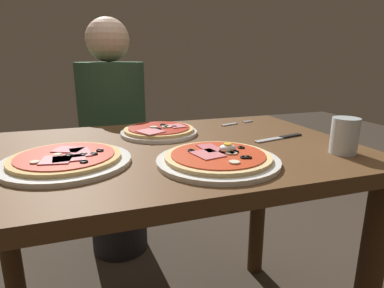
{
  "coord_description": "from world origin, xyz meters",
  "views": [
    {
      "loc": [
        -0.22,
        -0.9,
        1.01
      ],
      "look_at": [
        0.06,
        -0.09,
        0.78
      ],
      "focal_mm": 30.52,
      "sensor_mm": 36.0,
      "label": 1
    }
  ],
  "objects_px": {
    "pizza_foreground": "(218,159)",
    "pizza_across_left": "(66,160)",
    "fork": "(235,124)",
    "diner_person": "(115,148)",
    "knife": "(282,137)",
    "water_glass_near": "(344,138)",
    "pizza_across_right": "(159,131)",
    "dining_table": "(165,188)"
  },
  "relations": [
    {
      "from": "pizza_foreground",
      "to": "water_glass_near",
      "type": "height_order",
      "value": "water_glass_near"
    },
    {
      "from": "pizza_across_left",
      "to": "water_glass_near",
      "type": "height_order",
      "value": "water_glass_near"
    },
    {
      "from": "pizza_foreground",
      "to": "pizza_across_left",
      "type": "xyz_separation_m",
      "value": [
        -0.36,
        0.11,
        -0.0
      ]
    },
    {
      "from": "pizza_across_right",
      "to": "fork",
      "type": "xyz_separation_m",
      "value": [
        0.32,
        0.07,
        -0.01
      ]
    },
    {
      "from": "dining_table",
      "to": "knife",
      "type": "bearing_deg",
      "value": -1.99
    },
    {
      "from": "water_glass_near",
      "to": "knife",
      "type": "distance_m",
      "value": 0.21
    },
    {
      "from": "pizza_across_right",
      "to": "fork",
      "type": "relative_size",
      "value": 1.68
    },
    {
      "from": "dining_table",
      "to": "fork",
      "type": "relative_size",
      "value": 7.4
    },
    {
      "from": "dining_table",
      "to": "fork",
      "type": "xyz_separation_m",
      "value": [
        0.35,
        0.24,
        0.13
      ]
    },
    {
      "from": "pizza_foreground",
      "to": "water_glass_near",
      "type": "distance_m",
      "value": 0.36
    },
    {
      "from": "pizza_across_left",
      "to": "knife",
      "type": "bearing_deg",
      "value": 4.84
    },
    {
      "from": "fork",
      "to": "diner_person",
      "type": "bearing_deg",
      "value": 132.16
    },
    {
      "from": "dining_table",
      "to": "pizza_across_right",
      "type": "relative_size",
      "value": 4.41
    },
    {
      "from": "pizza_across_right",
      "to": "pizza_across_left",
      "type": "bearing_deg",
      "value": -140.92
    },
    {
      "from": "pizza_foreground",
      "to": "dining_table",
      "type": "bearing_deg",
      "value": 117.45
    },
    {
      "from": "fork",
      "to": "dining_table",
      "type": "bearing_deg",
      "value": -145.37
    },
    {
      "from": "pizza_across_left",
      "to": "pizza_across_right",
      "type": "height_order",
      "value": "same"
    },
    {
      "from": "pizza_foreground",
      "to": "water_glass_near",
      "type": "relative_size",
      "value": 3.13
    },
    {
      "from": "pizza_across_left",
      "to": "water_glass_near",
      "type": "distance_m",
      "value": 0.74
    },
    {
      "from": "pizza_across_left",
      "to": "knife",
      "type": "height_order",
      "value": "pizza_across_left"
    },
    {
      "from": "dining_table",
      "to": "pizza_foreground",
      "type": "xyz_separation_m",
      "value": [
        0.09,
        -0.18,
        0.14
      ]
    },
    {
      "from": "pizza_across_right",
      "to": "knife",
      "type": "height_order",
      "value": "pizza_across_right"
    },
    {
      "from": "dining_table",
      "to": "fork",
      "type": "bearing_deg",
      "value": 34.63
    },
    {
      "from": "dining_table",
      "to": "knife",
      "type": "distance_m",
      "value": 0.42
    },
    {
      "from": "pizza_across_right",
      "to": "knife",
      "type": "bearing_deg",
      "value": -26.07
    },
    {
      "from": "pizza_across_left",
      "to": "diner_person",
      "type": "distance_m",
      "value": 0.83
    },
    {
      "from": "fork",
      "to": "water_glass_near",
      "type": "bearing_deg",
      "value": -76.27
    },
    {
      "from": "pizza_across_right",
      "to": "diner_person",
      "type": "height_order",
      "value": "diner_person"
    },
    {
      "from": "water_glass_near",
      "to": "knife",
      "type": "bearing_deg",
      "value": 107.84
    },
    {
      "from": "water_glass_near",
      "to": "diner_person",
      "type": "bearing_deg",
      "value": 120.24
    },
    {
      "from": "pizza_foreground",
      "to": "diner_person",
      "type": "bearing_deg",
      "value": 101.16
    },
    {
      "from": "diner_person",
      "to": "dining_table",
      "type": "bearing_deg",
      "value": 96.54
    },
    {
      "from": "pizza_across_left",
      "to": "diner_person",
      "type": "relative_size",
      "value": 0.27
    },
    {
      "from": "fork",
      "to": "diner_person",
      "type": "distance_m",
      "value": 0.67
    },
    {
      "from": "water_glass_near",
      "to": "pizza_foreground",
      "type": "bearing_deg",
      "value": 175.45
    },
    {
      "from": "water_glass_near",
      "to": "diner_person",
      "type": "height_order",
      "value": "diner_person"
    },
    {
      "from": "dining_table",
      "to": "diner_person",
      "type": "distance_m",
      "value": 0.72
    },
    {
      "from": "pizza_foreground",
      "to": "knife",
      "type": "distance_m",
      "value": 0.34
    },
    {
      "from": "dining_table",
      "to": "pizza_foreground",
      "type": "height_order",
      "value": "pizza_foreground"
    },
    {
      "from": "pizza_across_left",
      "to": "knife",
      "type": "xyz_separation_m",
      "value": [
        0.66,
        0.06,
        -0.01
      ]
    },
    {
      "from": "dining_table",
      "to": "diner_person",
      "type": "xyz_separation_m",
      "value": [
        -0.08,
        0.71,
        -0.06
      ]
    },
    {
      "from": "water_glass_near",
      "to": "knife",
      "type": "height_order",
      "value": "water_glass_near"
    }
  ]
}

